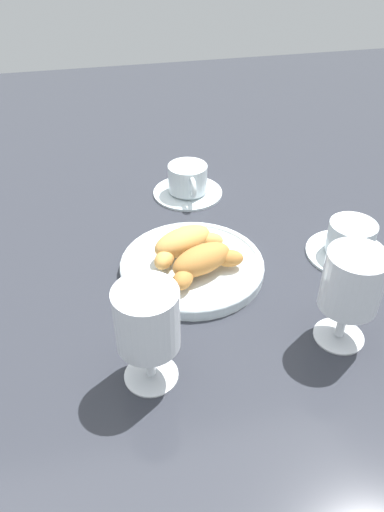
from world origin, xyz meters
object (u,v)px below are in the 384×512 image
(coffee_cup_far, at_px, (350,242))
(juice_glass_left, at_px, (147,323))
(pastry_plate, at_px, (192,266))
(croissant_small, at_px, (203,262))
(croissant_large, at_px, (184,243))
(coffee_cup_near, at_px, (188,182))
(juice_glass_right, at_px, (352,284))

(coffee_cup_far, distance_m, juice_glass_left, 0.40)
(coffee_cup_far, bearing_deg, pastry_plate, -3.53)
(croissant_small, bearing_deg, croissant_large, -70.82)
(coffee_cup_far, bearing_deg, croissant_large, -8.30)
(croissant_large, relative_size, coffee_cup_far, 0.94)
(croissant_large, distance_m, coffee_cup_near, 0.22)
(croissant_large, distance_m, juice_glass_left, 0.24)
(pastry_plate, xyz_separation_m, coffee_cup_near, (-0.05, -0.24, 0.02))
(coffee_cup_near, distance_m, juice_glass_right, 0.44)
(pastry_plate, distance_m, croissant_large, 0.04)
(croissant_large, distance_m, coffee_cup_far, 0.27)
(croissant_small, height_order, coffee_cup_far, croissant_small)
(juice_glass_left, bearing_deg, croissant_large, -112.26)
(coffee_cup_near, height_order, coffee_cup_far, same)
(croissant_large, xyz_separation_m, croissant_small, (-0.02, 0.05, 0.00))
(croissant_large, xyz_separation_m, juice_glass_right, (-0.17, 0.20, 0.05))
(pastry_plate, xyz_separation_m, juice_glass_right, (-0.16, 0.18, 0.08))
(croissant_large, xyz_separation_m, coffee_cup_far, (-0.27, 0.04, -0.01))
(croissant_small, relative_size, coffee_cup_far, 0.93)
(croissant_small, xyz_separation_m, coffee_cup_far, (-0.25, -0.01, -0.01))
(coffee_cup_far, height_order, juice_glass_left, juice_glass_left)
(croissant_small, height_order, juice_glass_left, juice_glass_left)
(coffee_cup_near, xyz_separation_m, coffee_cup_far, (-0.21, 0.25, 0.00))
(pastry_plate, distance_m, juice_glass_left, 0.23)
(croissant_large, xyz_separation_m, juice_glass_left, (0.09, 0.21, 0.05))
(pastry_plate, distance_m, coffee_cup_far, 0.26)
(juice_glass_right, bearing_deg, croissant_small, -44.94)
(pastry_plate, relative_size, juice_glass_left, 1.62)
(coffee_cup_far, relative_size, juice_glass_left, 0.97)
(croissant_small, distance_m, coffee_cup_far, 0.25)
(pastry_plate, bearing_deg, croissant_small, 109.46)
(coffee_cup_far, distance_m, juice_glass_right, 0.20)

